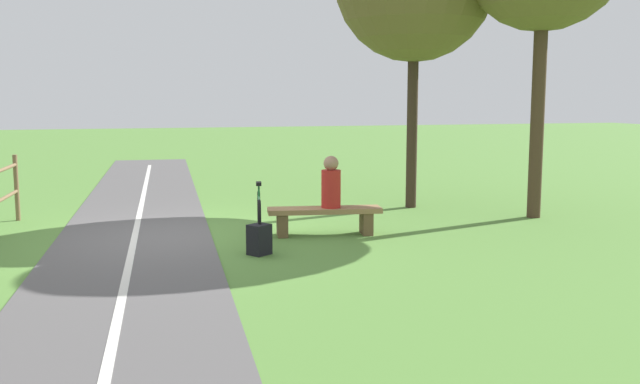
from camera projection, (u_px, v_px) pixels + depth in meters
name	position (u px, v px, depth m)	size (l,w,h in m)	color
ground_plane	(181.00, 237.00, 11.04)	(80.00, 80.00, 0.00)	#548438
paved_path	(118.00, 317.00, 6.96)	(2.37, 36.00, 0.02)	#565454
path_centre_line	(118.00, 316.00, 6.96)	(0.10, 32.00, 0.00)	silver
bench	(325.00, 216.00, 11.14)	(1.85, 0.71, 0.44)	#937047
person_seated	(331.00, 184.00, 11.08)	(0.35, 0.35, 0.83)	#B2231E
bicycle	(259.00, 218.00, 10.55)	(0.35, 1.67, 0.91)	black
backpack	(259.00, 240.00, 9.76)	(0.37, 0.37, 0.43)	black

